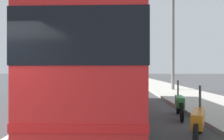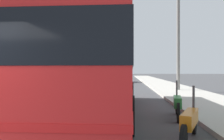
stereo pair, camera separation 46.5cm
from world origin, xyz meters
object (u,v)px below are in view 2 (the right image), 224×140
(coach_bus, at_px, (100,65))
(utility_pole, at_px, (178,38))
(car_oncoming, at_px, (123,77))
(motorcycle_nearest_curb, at_px, (190,122))
(motorcycle_mid_row, at_px, (177,104))
(car_ahead_same_lane, at_px, (63,81))

(coach_bus, bearing_deg, utility_pole, -25.27)
(car_oncoming, height_order, utility_pole, utility_pole)
(utility_pole, bearing_deg, motorcycle_nearest_curb, 169.58)
(motorcycle_mid_row, bearing_deg, utility_pole, -2.33)
(motorcycle_mid_row, bearing_deg, car_oncoming, 14.14)
(utility_pole, bearing_deg, car_oncoming, 16.65)
(car_ahead_same_lane, bearing_deg, coach_bus, 23.83)
(car_oncoming, distance_m, utility_pole, 15.74)
(coach_bus, xyz_separation_m, motorcycle_mid_row, (-0.99, -2.72, -1.36))
(motorcycle_nearest_curb, height_order, utility_pole, utility_pole)
(coach_bus, xyz_separation_m, utility_pole, (9.83, -4.94, 2.28))
(motorcycle_nearest_curb, distance_m, car_ahead_same_lane, 17.52)
(motorcycle_mid_row, distance_m, car_oncoming, 25.64)
(car_ahead_same_lane, bearing_deg, motorcycle_mid_row, 32.26)
(motorcycle_nearest_curb, height_order, car_ahead_same_lane, car_ahead_same_lane)
(utility_pole, bearing_deg, car_ahead_same_lane, 76.14)
(motorcycle_nearest_curb, height_order, motorcycle_mid_row, motorcycle_mid_row)
(motorcycle_nearest_curb, bearing_deg, car_ahead_same_lane, 44.75)
(car_oncoming, bearing_deg, motorcycle_nearest_curb, -171.97)
(coach_bus, xyz_separation_m, car_ahead_same_lane, (12.17, 4.55, -1.16))
(motorcycle_nearest_curb, xyz_separation_m, utility_pole, (13.74, -2.53, 3.64))
(coach_bus, height_order, utility_pole, utility_pole)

